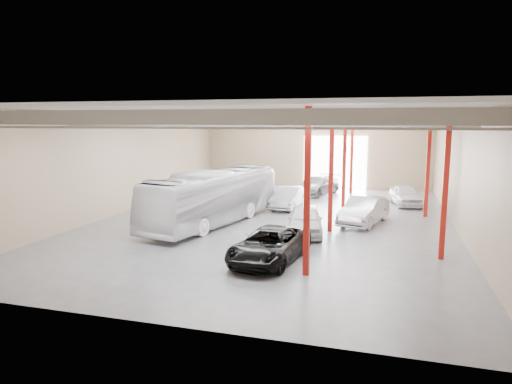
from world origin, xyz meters
The scene contains 8 objects.
depot_shell centered at (0.13, 0.48, 4.98)m, with size 22.12×32.12×7.06m.
coach_bus centered at (-3.50, -1.86, 1.69)m, with size 2.84×12.13×3.38m, color silver.
black_sedan centered at (1.86, -8.59, 0.76)m, with size 2.53×5.48×1.52m, color black.
car_row_a centered at (2.50, -3.00, 0.82)m, with size 1.94×4.82×1.64m, color silver.
car_row_b centered at (-0.11, 4.50, 0.79)m, with size 1.67×4.80×1.58m, color silver.
car_row_c centered at (1.00, 11.43, 0.82)m, with size 2.30×5.65×1.64m, color slate.
car_right_near centered at (5.61, 0.56, 0.86)m, with size 1.81×5.20×1.71m, color silver.
car_right_far centered at (8.30, 8.18, 0.77)m, with size 1.83×4.55×1.55m, color silver.
Camera 1 is at (6.93, -28.28, 6.40)m, focal length 32.00 mm.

